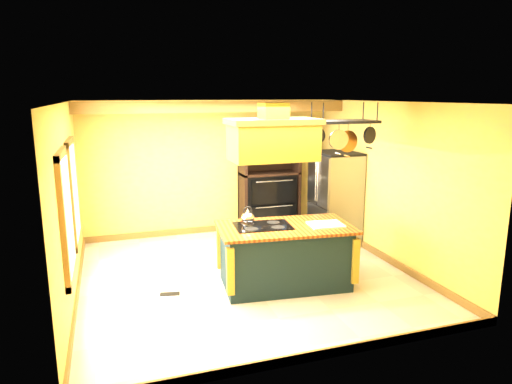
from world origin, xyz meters
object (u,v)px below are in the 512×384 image
refrigerator (335,200)px  hutch (269,191)px  pot_rack (344,128)px  kitchen_island (285,255)px  range_hood (273,137)px

refrigerator → hutch: hutch is taller
pot_rack → refrigerator: (0.74, 1.57, -1.49)m
kitchen_island → pot_rack: pot_rack is taller
kitchen_island → refrigerator: 2.31m
pot_rack → range_hood: bearing=-179.9°
refrigerator → kitchen_island: bearing=-136.3°
pot_rack → refrigerator: 2.29m
kitchen_island → hutch: hutch is taller
refrigerator → hutch: size_ratio=0.80×
kitchen_island → refrigerator: (1.65, 1.58, 0.37)m
hutch → pot_rack: bearing=-86.6°
refrigerator → hutch: (-0.91, 1.20, 0.01)m
range_hood → refrigerator: range_hood is taller
hutch → kitchen_island: bearing=-104.9°
pot_rack → refrigerator: bearing=64.7°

